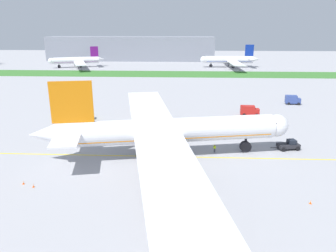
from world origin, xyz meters
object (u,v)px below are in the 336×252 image
at_px(traffic_cone_port_wing, 33,186).
at_px(service_truck_fuel_bowser, 293,100).
at_px(ground_crew_wingwalker_port, 215,148).
at_px(service_truck_catering_van, 249,110).
at_px(airliner_foreground, 164,131).
at_px(pushback_tug, 289,145).
at_px(service_truck_baggage_loader, 82,115).
at_px(traffic_cone_starboard_wing, 311,202).
at_px(traffic_cone_near_nose, 23,183).
at_px(parked_airliner_far_centre, 77,60).
at_px(parked_airliner_far_right, 230,60).

height_order(traffic_cone_port_wing, service_truck_fuel_bowser, service_truck_fuel_bowser).
xyz_separation_m(ground_crew_wingwalker_port, service_truck_catering_van, (13.04, 29.92, 0.56)).
xyz_separation_m(airliner_foreground, pushback_tug, (26.94, 5.30, -4.47)).
distance_m(pushback_tug, service_truck_baggage_loader, 55.90).
height_order(ground_crew_wingwalker_port, traffic_cone_starboard_wing, ground_crew_wingwalker_port).
height_order(pushback_tug, traffic_cone_near_nose, pushback_tug).
relative_size(traffic_cone_near_nose, service_truck_fuel_bowser, 0.11).
distance_m(traffic_cone_near_nose, parked_airliner_far_centre, 164.61).
relative_size(traffic_cone_port_wing, service_truck_fuel_bowser, 0.11).
distance_m(airliner_foreground, service_truck_catering_van, 40.51).
bearing_deg(traffic_cone_port_wing, service_truck_catering_van, 46.41).
distance_m(service_truck_baggage_loader, parked_airliner_far_centre, 126.66).
xyz_separation_m(traffic_cone_port_wing, parked_airliner_far_right, (54.57, 164.30, 4.62)).
relative_size(ground_crew_wingwalker_port, service_truck_baggage_loader, 0.31).
distance_m(ground_crew_wingwalker_port, traffic_cone_port_wing, 36.04).
height_order(pushback_tug, service_truck_catering_van, service_truck_catering_van).
relative_size(pushback_tug, traffic_cone_port_wing, 11.21).
distance_m(service_truck_fuel_bowser, parked_airliner_far_right, 102.22).
bearing_deg(parked_airliner_far_right, traffic_cone_starboard_wing, -93.47).
xyz_separation_m(airliner_foreground, parked_airliner_far_centre, (-65.51, 145.73, -1.03)).
bearing_deg(traffic_cone_port_wing, ground_crew_wingwalker_port, 28.32).
xyz_separation_m(airliner_foreground, traffic_cone_starboard_wing, (23.28, -17.37, -5.19)).
bearing_deg(service_truck_fuel_bowser, airliner_foreground, -130.61).
xyz_separation_m(service_truck_fuel_bowser, service_truck_catering_van, (-17.65, -15.42, -0.03)).
distance_m(ground_crew_wingwalker_port, traffic_cone_starboard_wing, 23.83).
xyz_separation_m(service_truck_baggage_loader, parked_airliner_far_centre, (-40.41, 120.00, 2.98)).
bearing_deg(parked_airliner_far_centre, traffic_cone_near_nose, -75.16).
bearing_deg(traffic_cone_starboard_wing, service_truck_baggage_loader, 138.30).
xyz_separation_m(traffic_cone_port_wing, parked_airliner_far_centre, (-44.35, 160.05, 4.16)).
distance_m(service_truck_catering_van, parked_airliner_far_right, 117.74).
relative_size(ground_crew_wingwalker_port, parked_airliner_far_centre, 0.03).
relative_size(traffic_cone_port_wing, parked_airliner_far_centre, 0.01).
relative_size(traffic_cone_starboard_wing, parked_airliner_far_right, 0.01).
relative_size(traffic_cone_starboard_wing, service_truck_catering_van, 0.10).
bearing_deg(pushback_tug, service_truck_baggage_loader, 158.57).
height_order(airliner_foreground, parked_airliner_far_right, airliner_foreground).
height_order(traffic_cone_starboard_wing, service_truck_fuel_bowser, service_truck_fuel_bowser).
height_order(traffic_cone_near_nose, traffic_cone_starboard_wing, same).
height_order(pushback_tug, service_truck_fuel_bowser, service_truck_fuel_bowser).
relative_size(airliner_foreground, parked_airliner_far_centre, 1.57).
relative_size(airliner_foreground, service_truck_baggage_loader, 15.15).
relative_size(pushback_tug, service_truck_fuel_bowser, 1.28).
distance_m(airliner_foreground, pushback_tug, 27.82).
xyz_separation_m(service_truck_baggage_loader, service_truck_catering_van, (48.70, 6.97, 0.15)).
relative_size(service_truck_catering_van, parked_airliner_far_centre, 0.10).
bearing_deg(parked_airliner_far_right, pushback_tug, -92.56).
bearing_deg(service_truck_catering_van, service_truck_baggage_loader, -171.86).
xyz_separation_m(ground_crew_wingwalker_port, parked_airliner_far_right, (22.85, 147.21, 3.86)).
bearing_deg(ground_crew_wingwalker_port, service_truck_baggage_loader, 147.23).
distance_m(service_truck_fuel_bowser, parked_airliner_far_centre, 144.69).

